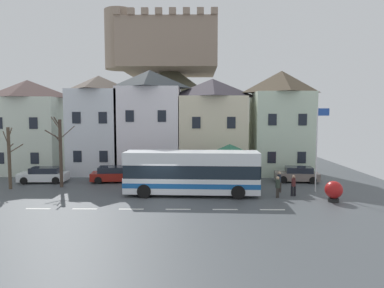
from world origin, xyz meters
TOP-DOWN VIEW (x-y plane):
  - ground_plane at (0.00, -0.00)m, footprint 40.00×60.00m
  - townhouse_00 at (-14.65, 11.50)m, footprint 6.78×5.06m
  - townhouse_01 at (-7.55, 12.21)m, footprint 5.04×6.48m
  - townhouse_02 at (-2.18, 11.86)m, footprint 6.12×5.78m
  - townhouse_03 at (4.27, 12.20)m, footprint 6.63×6.47m
  - townhouse_04 at (11.22, 11.61)m, footprint 5.68×5.29m
  - hilltop_castle at (-1.94, 34.59)m, footprint 39.66×39.66m
  - transit_bus at (2.31, 1.89)m, footprint 10.10×3.05m
  - bus_shelter at (5.53, 5.97)m, footprint 3.60×3.60m
  - parked_car_00 at (-10.97, 6.45)m, footprint 4.22×2.03m
  - parked_car_01 at (-4.66, 6.85)m, footprint 4.51×2.35m
  - parked_car_02 at (11.72, 7.10)m, footprint 3.99×2.22m
  - pedestrian_00 at (9.85, 1.57)m, footprint 0.38×0.30m
  - pedestrian_01 at (6.90, 3.68)m, footprint 0.36×0.35m
  - pedestrian_02 at (9.10, 2.84)m, footprint 0.32×0.28m
  - pedestrian_03 at (8.56, 1.01)m, footprint 0.33×0.33m
  - public_bench at (4.23, 8.45)m, footprint 1.45×0.48m
  - flagpole at (12.08, 3.07)m, footprint 0.95×0.10m
  - harbour_buoy at (12.16, -0.13)m, footprint 1.21×1.21m
  - bare_tree_00 at (-8.65, 4.51)m, footprint 2.27×1.98m
  - bare_tree_02 at (-12.51, 3.73)m, footprint 1.13×2.04m

SIDE VIEW (x-z plane):
  - ground_plane at x=0.00m, z-range -0.06..0.00m
  - public_bench at x=4.23m, z-range 0.03..0.90m
  - parked_car_02 at x=11.72m, z-range -0.01..1.35m
  - parked_car_00 at x=-10.97m, z-range -0.01..1.35m
  - parked_car_01 at x=-4.66m, z-range -0.01..1.38m
  - harbour_buoy at x=12.16m, z-range 0.07..1.53m
  - pedestrian_00 at x=9.85m, z-range 0.03..1.60m
  - pedestrian_02 at x=9.10m, z-range 0.06..1.68m
  - pedestrian_01 at x=6.90m, z-range 0.08..1.68m
  - pedestrian_03 at x=8.56m, z-range 0.16..1.72m
  - transit_bus at x=2.31m, z-range 0.01..3.30m
  - bare_tree_02 at x=-12.51m, z-range 0.13..5.15m
  - bus_shelter at x=5.53m, z-range 1.18..4.68m
  - bare_tree_00 at x=-8.65m, z-range 0.08..5.95m
  - flagpole at x=12.08m, z-range 0.55..7.13m
  - townhouse_00 at x=-14.65m, z-range 0.00..9.57m
  - townhouse_03 at x=4.27m, z-range 0.00..9.73m
  - townhouse_01 at x=-7.55m, z-range 0.00..10.07m
  - townhouse_04 at x=11.22m, z-range 0.00..10.46m
  - townhouse_02 at x=-2.18m, z-range 0.00..10.59m
  - hilltop_castle at x=-1.94m, z-range -3.19..18.93m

